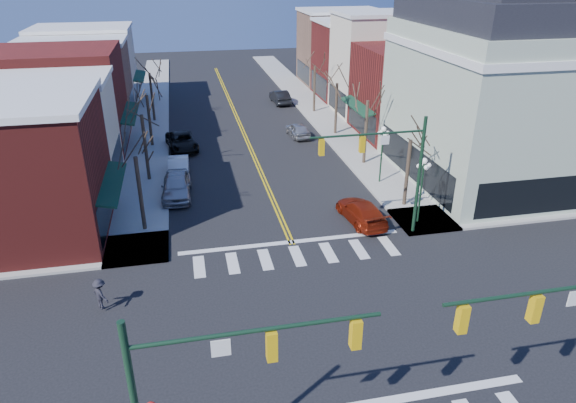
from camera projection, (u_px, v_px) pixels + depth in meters
ground at (328, 326)px, 22.98m from camera, size 160.00×160.00×0.00m
sidewalk_left at (145, 175)px, 39.03m from camera, size 3.50×70.00×0.15m
sidewalk_right at (364, 159)px, 42.30m from camera, size 3.50×70.00×0.15m
bldg_left_brick_a at (7, 174)px, 28.80m from camera, size 10.00×8.50×8.00m
bldg_left_stucco_a at (39, 137)px, 35.77m from camera, size 10.00×7.00×7.50m
bldg_left_brick_b at (59, 102)px, 42.65m from camera, size 10.00×9.00×8.50m
bldg_left_tan at (76, 85)px, 50.10m from camera, size 10.00×7.50×7.80m
bldg_left_stucco_b at (87, 68)px, 56.88m from camera, size 10.00×8.00×8.20m
bldg_right_brick_a at (415, 92)px, 46.98m from camera, size 10.00×8.50×8.00m
bldg_right_stucco at (384, 65)px, 53.42m from camera, size 10.00×7.00×10.00m
bldg_right_brick_b at (360, 60)px, 60.39m from camera, size 10.00×8.00×8.50m
bldg_right_tan at (340, 48)px, 67.37m from camera, size 10.00×8.00×9.00m
victorian_corner at (500, 90)px, 36.08m from camera, size 12.25×14.25×13.30m
traffic_mast_near_left at (207, 389)px, 13.39m from camera, size 6.60×0.28×7.20m
traffic_mast_far_right at (390, 162)px, 28.57m from camera, size 6.60×0.28×7.20m
lamppost_corner at (422, 179)px, 30.78m from camera, size 0.36×0.36×4.33m
lamppost_midblock at (382, 145)px, 36.54m from camera, size 0.36×0.36×4.33m
tree_left_a at (140, 195)px, 30.15m from camera, size 0.24×0.24×4.76m
tree_left_b at (146, 149)px, 37.18m from camera, size 0.24×0.24×5.04m
tree_left_c at (150, 121)px, 44.37m from camera, size 0.24×0.24×4.55m
tree_left_d at (152, 98)px, 51.38m from camera, size 0.24×0.24×4.90m
tree_right_a at (407, 174)px, 33.31m from camera, size 0.24×0.24×4.62m
tree_right_b at (366, 133)px, 40.28m from camera, size 0.24×0.24×5.18m
tree_right_c at (336, 109)px, 47.44m from camera, size 0.24×0.24×4.83m
tree_right_d at (314, 89)px, 54.50m from camera, size 0.24×0.24×4.97m
car_left_near at (176, 186)px, 35.34m from camera, size 2.18×4.91×1.64m
car_left_mid at (179, 168)px, 38.62m from camera, size 1.63×4.34×1.42m
car_left_far at (182, 142)px, 44.36m from camera, size 2.99×5.30×1.40m
car_right_near at (361, 212)px, 32.00m from camera, size 2.40×4.86×1.36m
car_right_mid at (298, 130)px, 47.58m from camera, size 1.86×4.00×1.33m
car_right_far at (280, 97)px, 58.77m from camera, size 1.84×4.64×1.50m
pedestrian_dark_b at (100, 294)px, 23.65m from camera, size 1.07×1.13×1.54m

